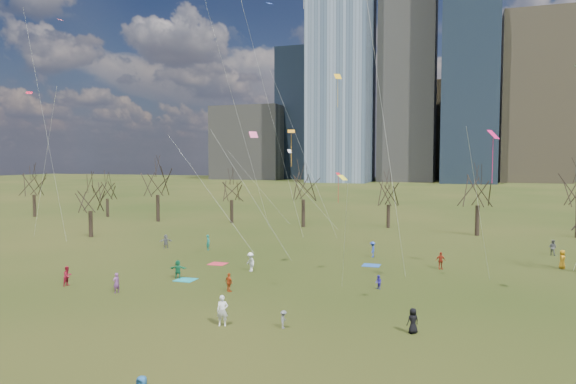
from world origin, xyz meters
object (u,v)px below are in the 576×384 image
(blanket_teal, at_px, (186,280))
(person_1, at_px, (222,311))
(person_4, at_px, (229,282))
(blanket_navy, at_px, (371,265))
(person_2, at_px, (68,276))
(blanket_crimson, at_px, (218,264))

(blanket_teal, xyz_separation_m, person_1, (7.99, -9.58, 0.90))
(blanket_teal, xyz_separation_m, person_4, (5.01, -2.29, 0.70))
(blanket_navy, bearing_deg, person_2, -144.40)
(person_2, distance_m, person_4, 13.04)
(blanket_teal, height_order, person_4, person_4)
(blanket_navy, bearing_deg, person_1, -105.52)
(blanket_teal, distance_m, person_4, 5.55)
(person_1, bearing_deg, person_4, 90.48)
(blanket_crimson, relative_size, person_4, 1.12)
(blanket_navy, distance_m, person_2, 26.35)
(blanket_crimson, bearing_deg, blanket_teal, -86.90)
(person_2, bearing_deg, person_1, -104.66)
(person_1, bearing_deg, blanket_navy, 52.74)
(person_1, height_order, person_2, person_1)
(person_1, distance_m, person_2, 16.54)
(blanket_crimson, bearing_deg, person_4, -59.14)
(person_2, relative_size, person_4, 1.09)
(person_1, relative_size, person_2, 1.17)
(blanket_navy, height_order, person_4, person_4)
(blanket_crimson, relative_size, person_2, 1.02)
(blanket_navy, xyz_separation_m, person_1, (-5.62, -20.24, 0.90))
(person_1, xyz_separation_m, person_4, (-2.98, 7.29, -0.20))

